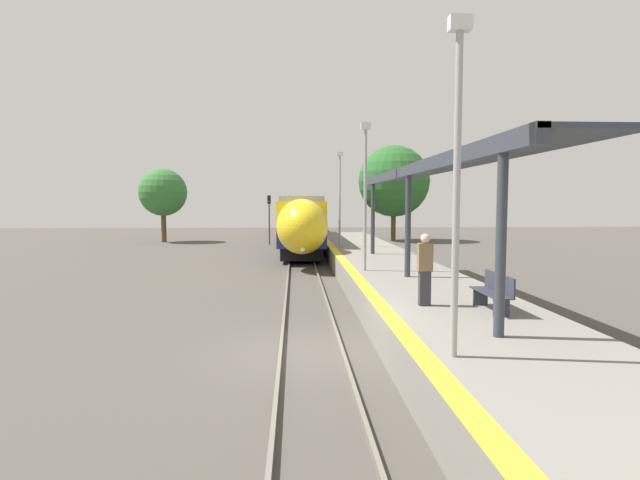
% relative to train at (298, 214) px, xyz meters
% --- Properties ---
extents(ground_plane, '(120.00, 120.00, 0.00)m').
position_rel_train_xyz_m(ground_plane, '(0.00, -47.96, -2.25)').
color(ground_plane, '#4C4742').
extents(rail_left, '(0.08, 90.00, 0.15)m').
position_rel_train_xyz_m(rail_left, '(-0.72, -47.96, -2.17)').
color(rail_left, slate).
rests_on(rail_left, ground_plane).
extents(rail_right, '(0.08, 90.00, 0.15)m').
position_rel_train_xyz_m(rail_right, '(0.72, -47.96, -2.17)').
color(rail_right, slate).
rests_on(rail_right, ground_plane).
extents(train, '(2.83, 71.11, 3.93)m').
position_rel_train_xyz_m(train, '(0.00, 0.00, 0.00)').
color(train, black).
rests_on(train, ground_plane).
extents(platform_right, '(4.10, 64.00, 1.00)m').
position_rel_train_xyz_m(platform_right, '(3.62, -47.96, -1.75)').
color(platform_right, gray).
rests_on(platform_right, ground_plane).
extents(platform_bench, '(0.44, 1.70, 0.89)m').
position_rel_train_xyz_m(platform_bench, '(4.35, -48.11, -0.78)').
color(platform_bench, '#2D333D').
rests_on(platform_bench, platform_right).
extents(person_waiting, '(0.36, 0.24, 1.80)m').
position_rel_train_xyz_m(person_waiting, '(2.86, -47.41, -0.31)').
color(person_waiting, '#333338').
rests_on(person_waiting, platform_right).
extents(railway_signal, '(0.28, 0.28, 4.18)m').
position_rel_train_xyz_m(railway_signal, '(-2.55, -17.27, 0.32)').
color(railway_signal, '#59595E').
rests_on(railway_signal, ground_plane).
extents(lamppost_near, '(0.36, 0.20, 5.54)m').
position_rel_train_xyz_m(lamppost_near, '(2.27, -51.54, 1.90)').
color(lamppost_near, '#9E9EA3').
rests_on(lamppost_near, platform_right).
extents(lamppost_mid, '(0.36, 0.20, 5.54)m').
position_rel_train_xyz_m(lamppost_mid, '(2.27, -40.91, 1.90)').
color(lamppost_mid, '#9E9EA3').
rests_on(lamppost_mid, platform_right).
extents(lamppost_far, '(0.36, 0.20, 5.54)m').
position_rel_train_xyz_m(lamppost_far, '(2.27, -30.27, 1.90)').
color(lamppost_far, '#9E9EA3').
rests_on(lamppost_far, platform_right).
extents(station_canopy, '(2.02, 18.59, 3.85)m').
position_rel_train_xyz_m(station_canopy, '(4.11, -42.57, 2.35)').
color(station_canopy, '#333842').
rests_on(station_canopy, platform_right).
extents(background_tree_left, '(4.25, 4.25, 6.62)m').
position_rel_train_xyz_m(background_tree_left, '(-12.23, -13.94, 2.23)').
color(background_tree_left, brown).
rests_on(background_tree_left, ground_plane).
extents(background_tree_right, '(6.58, 6.58, 8.84)m').
position_rel_train_xyz_m(background_tree_right, '(8.79, -13.58, 3.30)').
color(background_tree_right, brown).
rests_on(background_tree_right, ground_plane).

